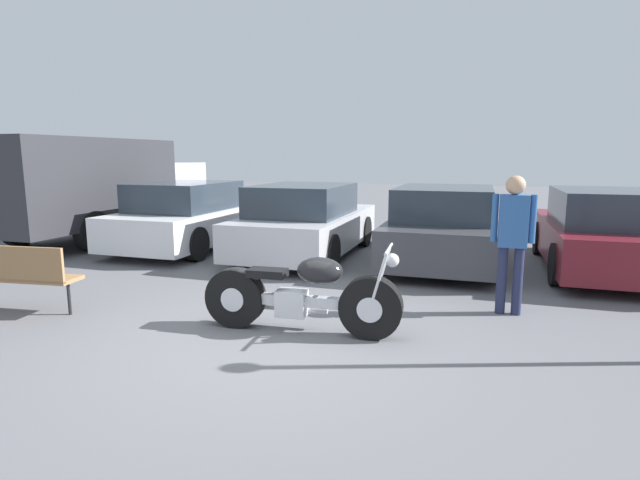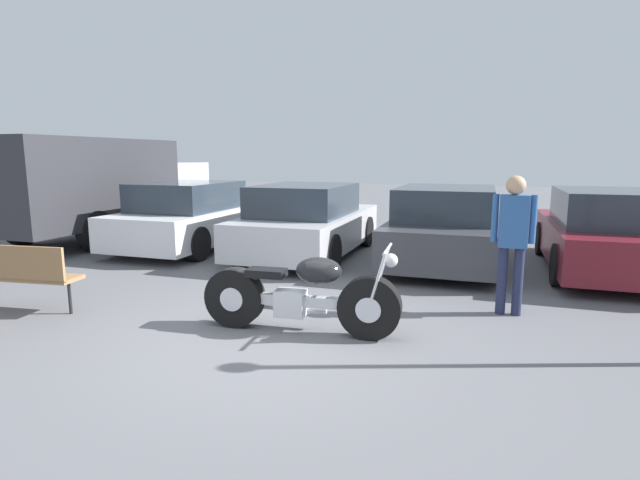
# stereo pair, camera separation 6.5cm
# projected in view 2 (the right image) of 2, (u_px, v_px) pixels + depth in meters

# --- Properties ---
(ground_plane) EXTENTS (60.00, 60.00, 0.00)m
(ground_plane) POSITION_uv_depth(u_px,v_px,m) (264.00, 342.00, 5.39)
(ground_plane) COLOR slate
(motorcycle) EXTENTS (2.29, 0.62, 1.02)m
(motorcycle) POSITION_uv_depth(u_px,v_px,m) (299.00, 295.00, 5.63)
(motorcycle) COLOR black
(motorcycle) RESTS_ON ground_plane
(parked_car_white) EXTENTS (1.95, 4.20, 1.42)m
(parked_car_white) POSITION_uv_depth(u_px,v_px,m) (193.00, 217.00, 10.82)
(parked_car_white) COLOR white
(parked_car_white) RESTS_ON ground_plane
(parked_car_silver) EXTENTS (1.95, 4.20, 1.42)m
(parked_car_silver) POSITION_uv_depth(u_px,v_px,m) (308.00, 222.00, 9.93)
(parked_car_silver) COLOR #BCBCC1
(parked_car_silver) RESTS_ON ground_plane
(parked_car_dark_grey) EXTENTS (1.95, 4.20, 1.42)m
(parked_car_dark_grey) POSITION_uv_depth(u_px,v_px,m) (446.00, 227.00, 9.22)
(parked_car_dark_grey) COLOR #3D3D42
(parked_car_dark_grey) RESTS_ON ground_plane
(parked_car_maroon) EXTENTS (1.95, 4.20, 1.42)m
(parked_car_maroon) POSITION_uv_depth(u_px,v_px,m) (608.00, 234.00, 8.45)
(parked_car_maroon) COLOR maroon
(parked_car_maroon) RESTS_ON ground_plane
(delivery_truck) EXTENTS (2.26, 6.13, 2.36)m
(delivery_truck) POSITION_uv_depth(u_px,v_px,m) (98.00, 184.00, 11.80)
(delivery_truck) COLOR #2D2D33
(delivery_truck) RESTS_ON ground_plane
(park_bench) EXTENTS (1.45, 0.56, 0.89)m
(park_bench) POSITION_uv_depth(u_px,v_px,m) (21.00, 271.00, 6.29)
(park_bench) COLOR #997047
(park_bench) RESTS_ON ground_plane
(person_standing) EXTENTS (0.52, 0.23, 1.75)m
(person_standing) POSITION_uv_depth(u_px,v_px,m) (513.00, 233.00, 6.14)
(person_standing) COLOR #232847
(person_standing) RESTS_ON ground_plane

